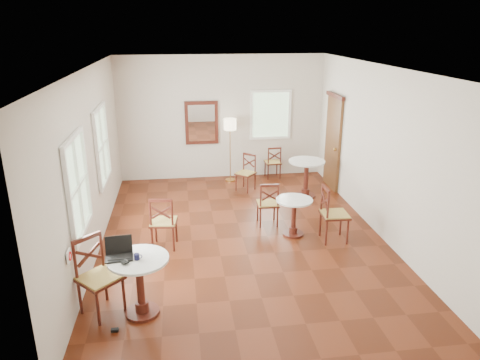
% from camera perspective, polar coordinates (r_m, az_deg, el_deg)
% --- Properties ---
extents(ground, '(7.00, 7.00, 0.00)m').
position_cam_1_polar(ground, '(8.19, 0.29, -7.31)').
color(ground, '#54200E').
rests_on(ground, ground).
extents(room_shell, '(5.02, 7.02, 3.01)m').
position_cam_1_polar(room_shell, '(7.80, -0.41, 6.10)').
color(room_shell, beige).
rests_on(room_shell, ground).
extents(cafe_table_near, '(0.79, 0.79, 0.83)m').
position_cam_1_polar(cafe_table_near, '(6.11, -12.63, -12.29)').
color(cafe_table_near, '#4B1C12').
rests_on(cafe_table_near, ground).
extents(cafe_table_mid, '(0.66, 0.66, 0.70)m').
position_cam_1_polar(cafe_table_mid, '(8.17, 6.86, -4.19)').
color(cafe_table_mid, '#4B1C12').
rests_on(cafe_table_mid, ground).
extents(cafe_table_back, '(0.79, 0.79, 0.84)m').
position_cam_1_polar(cafe_table_back, '(10.00, 8.42, 0.69)').
color(cafe_table_back, '#4B1C12').
rests_on(cafe_table_back, ground).
extents(chair_near_a, '(0.50, 0.50, 0.96)m').
position_cam_1_polar(chair_near_a, '(7.76, -9.72, -5.28)').
color(chair_near_a, '#4B1C12').
rests_on(chair_near_a, ground).
extents(chair_near_b, '(0.70, 0.70, 1.07)m').
position_cam_1_polar(chair_near_b, '(6.28, -17.57, -11.63)').
color(chair_near_b, '#4B1C12').
rests_on(chair_near_b, ground).
extents(chair_mid_a, '(0.41, 0.41, 0.87)m').
position_cam_1_polar(chair_mid_a, '(8.54, 3.57, -3.00)').
color(chair_mid_a, '#4B1C12').
rests_on(chair_mid_a, ground).
extents(chair_mid_b, '(0.48, 0.48, 1.01)m').
position_cam_1_polar(chair_mid_b, '(8.06, 11.77, -4.25)').
color(chair_mid_b, '#4B1C12').
rests_on(chair_mid_b, ground).
extents(chair_back_a, '(0.40, 0.40, 0.82)m').
position_cam_1_polar(chair_back_a, '(11.20, 4.21, 2.29)').
color(chair_back_a, '#4B1C12').
rests_on(chair_back_a, ground).
extents(chair_back_b, '(0.55, 0.55, 0.84)m').
position_cam_1_polar(chair_back_b, '(10.34, 0.79, 0.95)').
color(chair_back_b, '#4B1C12').
rests_on(chair_back_b, ground).
extents(floor_lamp, '(0.30, 0.30, 1.55)m').
position_cam_1_polar(floor_lamp, '(10.73, -1.28, 6.57)').
color(floor_lamp, '#BF8C3F').
rests_on(floor_lamp, ground).
extents(laptop, '(0.37, 0.31, 0.25)m').
position_cam_1_polar(laptop, '(6.03, -15.13, -8.83)').
color(laptop, black).
rests_on(laptop, cafe_table_near).
extents(mouse, '(0.12, 0.10, 0.04)m').
position_cam_1_polar(mouse, '(5.85, -14.42, -10.13)').
color(mouse, black).
rests_on(mouse, cafe_table_near).
extents(navy_mug, '(0.10, 0.07, 0.08)m').
position_cam_1_polar(navy_mug, '(5.90, -12.96, -9.49)').
color(navy_mug, black).
rests_on(navy_mug, cafe_table_near).
extents(water_glass, '(0.06, 0.06, 0.09)m').
position_cam_1_polar(water_glass, '(5.78, -14.39, -10.18)').
color(water_glass, white).
rests_on(water_glass, cafe_table_near).
extents(power_adapter, '(0.09, 0.06, 0.04)m').
position_cam_1_polar(power_adapter, '(6.15, -15.64, -17.91)').
color(power_adapter, black).
rests_on(power_adapter, ground).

